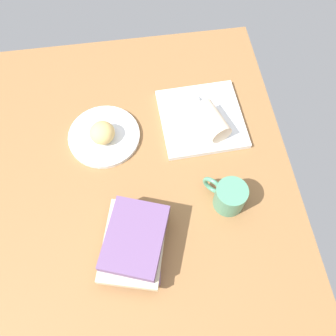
{
  "coord_description": "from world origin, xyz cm",
  "views": [
    {
      "loc": [
        -47.75,
        -1.64,
        101.9
      ],
      "look_at": [
        -0.24,
        -8.37,
        7.0
      ],
      "focal_mm": 39.6,
      "sensor_mm": 36.0,
      "label": 1
    }
  ],
  "objects_px": {
    "sauce_cup": "(191,103)",
    "coffee_mug": "(229,196)",
    "scone_pastry": "(102,133)",
    "round_plate": "(104,136)",
    "book_stack": "(135,242)",
    "breakfast_wrap": "(212,121)",
    "square_plate": "(201,119)"
  },
  "relations": [
    {
      "from": "round_plate",
      "to": "book_stack",
      "type": "xyz_separation_m",
      "value": [
        -0.35,
        -0.06,
        0.04
      ]
    },
    {
      "from": "scone_pastry",
      "to": "coffee_mug",
      "type": "relative_size",
      "value": 0.69
    },
    {
      "from": "scone_pastry",
      "to": "sauce_cup",
      "type": "distance_m",
      "value": 0.29
    },
    {
      "from": "breakfast_wrap",
      "to": "coffee_mug",
      "type": "relative_size",
      "value": 1.08
    },
    {
      "from": "round_plate",
      "to": "square_plate",
      "type": "relative_size",
      "value": 0.86
    },
    {
      "from": "round_plate",
      "to": "breakfast_wrap",
      "type": "relative_size",
      "value": 1.82
    },
    {
      "from": "sauce_cup",
      "to": "breakfast_wrap",
      "type": "height_order",
      "value": "breakfast_wrap"
    },
    {
      "from": "scone_pastry",
      "to": "square_plate",
      "type": "relative_size",
      "value": 0.3
    },
    {
      "from": "round_plate",
      "to": "breakfast_wrap",
      "type": "xyz_separation_m",
      "value": [
        -0.02,
        -0.33,
        0.04
      ]
    },
    {
      "from": "sauce_cup",
      "to": "coffee_mug",
      "type": "distance_m",
      "value": 0.34
    },
    {
      "from": "square_plate",
      "to": "breakfast_wrap",
      "type": "height_order",
      "value": "breakfast_wrap"
    },
    {
      "from": "round_plate",
      "to": "scone_pastry",
      "type": "relative_size",
      "value": 2.86
    },
    {
      "from": "round_plate",
      "to": "scone_pastry",
      "type": "height_order",
      "value": "scone_pastry"
    },
    {
      "from": "square_plate",
      "to": "book_stack",
      "type": "xyz_separation_m",
      "value": [
        -0.38,
        0.24,
        0.04
      ]
    },
    {
      "from": "round_plate",
      "to": "book_stack",
      "type": "bearing_deg",
      "value": -169.87
    },
    {
      "from": "coffee_mug",
      "to": "square_plate",
      "type": "bearing_deg",
      "value": 4.29
    },
    {
      "from": "sauce_cup",
      "to": "coffee_mug",
      "type": "relative_size",
      "value": 0.48
    },
    {
      "from": "round_plate",
      "to": "coffee_mug",
      "type": "bearing_deg",
      "value": -128.62
    },
    {
      "from": "breakfast_wrap",
      "to": "coffee_mug",
      "type": "xyz_separation_m",
      "value": [
        -0.24,
        0.0,
        -0.01
      ]
    },
    {
      "from": "breakfast_wrap",
      "to": "coffee_mug",
      "type": "bearing_deg",
      "value": -109.18
    },
    {
      "from": "square_plate",
      "to": "sauce_cup",
      "type": "bearing_deg",
      "value": 27.94
    },
    {
      "from": "square_plate",
      "to": "coffee_mug",
      "type": "distance_m",
      "value": 0.29
    },
    {
      "from": "sauce_cup",
      "to": "coffee_mug",
      "type": "bearing_deg",
      "value": -171.83
    },
    {
      "from": "sauce_cup",
      "to": "square_plate",
      "type": "bearing_deg",
      "value": -152.06
    },
    {
      "from": "round_plate",
      "to": "coffee_mug",
      "type": "relative_size",
      "value": 1.98
    },
    {
      "from": "round_plate",
      "to": "sauce_cup",
      "type": "relative_size",
      "value": 4.1
    },
    {
      "from": "sauce_cup",
      "to": "round_plate",
      "type": "bearing_deg",
      "value": 104.32
    },
    {
      "from": "breakfast_wrap",
      "to": "sauce_cup",
      "type": "bearing_deg",
      "value": 98.76
    },
    {
      "from": "scone_pastry",
      "to": "coffee_mug",
      "type": "height_order",
      "value": "coffee_mug"
    },
    {
      "from": "square_plate",
      "to": "sauce_cup",
      "type": "xyz_separation_m",
      "value": [
        0.05,
        0.03,
        0.02
      ]
    },
    {
      "from": "scone_pastry",
      "to": "book_stack",
      "type": "height_order",
      "value": "book_stack"
    },
    {
      "from": "book_stack",
      "to": "sauce_cup",
      "type": "bearing_deg",
      "value": -27.12
    }
  ]
}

